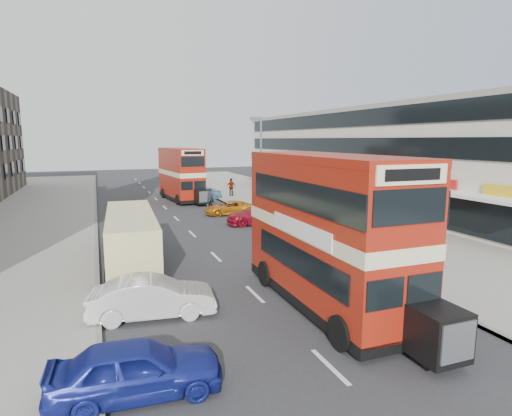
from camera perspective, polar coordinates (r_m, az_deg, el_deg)
name	(u,v)px	position (r m, az deg, el deg)	size (l,w,h in m)	color
ground	(274,313)	(16.01, 2.45, -14.08)	(160.00, 160.00, 0.00)	#28282B
road_surface	(176,219)	(34.57, -10.82, -1.42)	(12.00, 90.00, 0.01)	#28282B
pavement_right	(308,209)	(38.46, 7.05, -0.13)	(12.00, 90.00, 0.15)	gray
pavement_left	(8,229)	(34.60, -30.79, -2.46)	(12.00, 90.00, 0.15)	gray
kerb_left	(96,223)	(34.05, -20.98, -1.92)	(0.20, 90.00, 0.16)	gray
kerb_right	(247,213)	(36.09, -1.25, -0.69)	(0.20, 90.00, 0.16)	gray
commercial_row	(369,156)	(43.90, 15.20, 6.85)	(9.90, 46.20, 9.30)	beige
street_lamp	(260,159)	(33.85, 0.54, 6.68)	(1.00, 0.20, 8.12)	slate
bus_main	(328,231)	(16.00, 9.75, -3.08)	(2.83, 10.20, 5.62)	black
bus_second	(181,174)	(44.56, -10.18, 4.59)	(3.52, 9.67, 5.28)	black
coach	(131,236)	(22.48, -16.68, -3.68)	(2.81, 9.36, 2.45)	black
car_left_near	(137,368)	(11.54, -15.98, -20.28)	(1.72, 4.27, 1.45)	navy
car_left_front	(152,297)	(15.84, -13.95, -11.73)	(1.56, 4.48, 1.48)	silver
car_right_a	(260,214)	(31.63, 0.58, -0.89)	(2.08, 5.13, 1.49)	maroon
car_right_b	(229,208)	(35.69, -3.68, 0.02)	(1.95, 4.22, 1.17)	#C36F13
car_right_c	(205,194)	(45.25, -7.01, 1.98)	(1.44, 3.59, 1.22)	#5793AE
pedestrian_near	(298,209)	(32.19, 5.81, -0.17)	(0.68, 0.46, 1.84)	gray
pedestrian_far	(231,187)	(46.67, -3.42, 2.88)	(1.13, 0.47, 1.94)	gray
cyclist	(210,203)	(37.67, -6.24, 0.62)	(0.74, 1.97, 2.05)	gray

